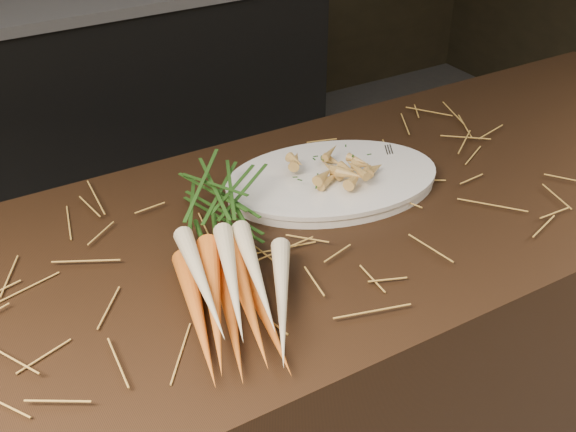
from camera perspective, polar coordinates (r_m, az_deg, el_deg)
name	(u,v)px	position (r m, az deg, el deg)	size (l,w,h in m)	color
main_counter	(265,415)	(1.55, -1.84, -15.47)	(2.40, 0.70, 0.90)	black
back_counter	(106,90)	(3.13, -14.17, 9.61)	(1.82, 0.62, 0.84)	black
straw_bedding	(260,233)	(1.25, -2.21, -1.33)	(1.40, 0.60, 0.02)	#B07B37
root_veg_bunch	(219,240)	(1.16, -5.46, -1.94)	(0.31, 0.56, 0.10)	#CC4D16
serving_platter	(332,182)	(1.39, 3.51, 2.67)	(0.41, 0.27, 0.02)	white
roasted_veg_heap	(333,167)	(1.37, 3.55, 3.89)	(0.20, 0.15, 0.05)	#B67C39
serving_fork	(406,169)	(1.43, 9.29, 3.68)	(0.01, 0.16, 0.00)	silver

